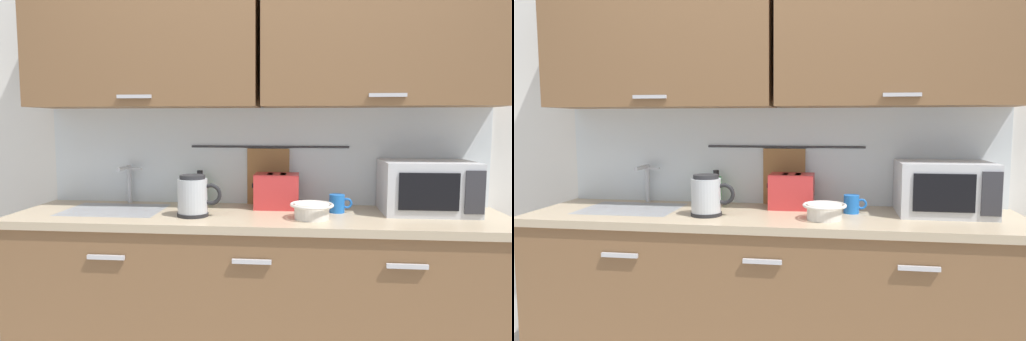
{
  "view_description": "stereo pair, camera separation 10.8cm",
  "coord_description": "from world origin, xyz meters",
  "views": [
    {
      "loc": [
        0.22,
        -2.02,
        1.37
      ],
      "look_at": [
        -0.01,
        0.33,
        1.12
      ],
      "focal_mm": 32.07,
      "sensor_mm": 36.0,
      "label": 1
    },
    {
      "loc": [
        0.33,
        -2.0,
        1.37
      ],
      "look_at": [
        -0.01,
        0.33,
        1.12
      ],
      "focal_mm": 32.07,
      "sensor_mm": 36.0,
      "label": 2
    }
  ],
  "objects": [
    {
      "name": "toaster",
      "position": [
        0.09,
        0.46,
        1.0
      ],
      "size": [
        0.26,
        0.17,
        0.19
      ],
      "color": "red",
      "rests_on": "counter_unit"
    },
    {
      "name": "microwave",
      "position": [
        0.87,
        0.41,
        1.04
      ],
      "size": [
        0.46,
        0.35,
        0.27
      ],
      "color": "silver",
      "rests_on": "counter_unit"
    },
    {
      "name": "counter_unit",
      "position": [
        -0.01,
        0.3,
        0.46
      ],
      "size": [
        2.53,
        0.64,
        0.9
      ],
      "color": "brown",
      "rests_on": "ground"
    },
    {
      "name": "back_wall_assembly",
      "position": [
        0.0,
        0.53,
        1.52
      ],
      "size": [
        3.7,
        0.41,
        2.5
      ],
      "color": "silver",
      "rests_on": "ground"
    },
    {
      "name": "mixing_bowl",
      "position": [
        0.27,
        0.19,
        0.94
      ],
      "size": [
        0.21,
        0.21,
        0.08
      ],
      "color": "silver",
      "rests_on": "counter_unit"
    },
    {
      "name": "mug_near_sink",
      "position": [
        -0.37,
        0.4,
        0.95
      ],
      "size": [
        0.12,
        0.08,
        0.09
      ],
      "color": "silver",
      "rests_on": "counter_unit"
    },
    {
      "name": "mug_by_kettle",
      "position": [
        0.41,
        0.37,
        0.95
      ],
      "size": [
        0.12,
        0.08,
        0.09
      ],
      "color": "blue",
      "rests_on": "counter_unit"
    },
    {
      "name": "sink_faucet",
      "position": [
        -0.78,
        0.53,
        1.04
      ],
      "size": [
        0.09,
        0.17,
        0.22
      ],
      "color": "#B2B5BA",
      "rests_on": "counter_unit"
    },
    {
      "name": "dish_soap_bottle",
      "position": [
        -0.36,
        0.53,
        0.99
      ],
      "size": [
        0.06,
        0.06,
        0.2
      ],
      "color": "green",
      "rests_on": "counter_unit"
    },
    {
      "name": "electric_kettle",
      "position": [
        -0.32,
        0.2,
        1.0
      ],
      "size": [
        0.23,
        0.16,
        0.21
      ],
      "color": "black",
      "rests_on": "counter_unit"
    }
  ]
}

